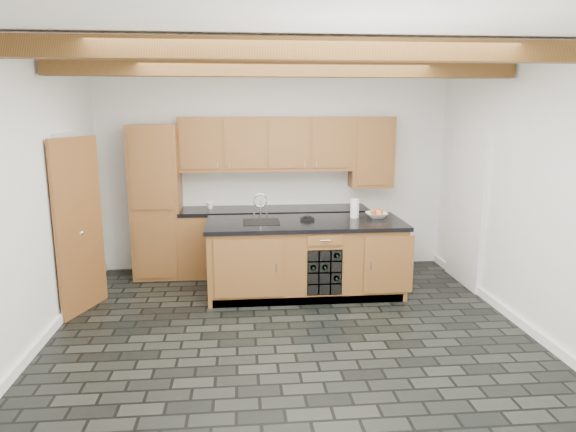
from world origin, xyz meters
name	(u,v)px	position (x,y,z in m)	size (l,w,h in m)	color
ground	(291,337)	(0.00, 0.00, 0.00)	(5.00, 5.00, 0.00)	black
room_shell	(279,183)	(-0.09, 0.53, 1.53)	(5.01, 5.00, 5.00)	white
back_cabinetry	(250,205)	(-0.38, 2.24, 0.98)	(3.65, 0.62, 2.20)	brown
island	(306,257)	(0.31, 1.28, 0.47)	(2.48, 0.96, 0.93)	brown
faucet	(261,219)	(-0.25, 1.33, 0.96)	(0.45, 0.40, 0.34)	black
kitchen_scale	(307,218)	(0.34, 1.37, 0.95)	(0.17, 0.11, 0.05)	black
fruit_bowl	(376,215)	(1.24, 1.43, 0.96)	(0.28, 0.28, 0.07)	silver
fruit_cluster	(377,212)	(1.24, 1.43, 1.00)	(0.16, 0.17, 0.07)	#B53718
paper_towel	(355,209)	(0.96, 1.46, 1.05)	(0.11, 0.11, 0.24)	white
mug	(210,205)	(-0.93, 2.24, 0.98)	(0.10, 0.10, 0.09)	white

